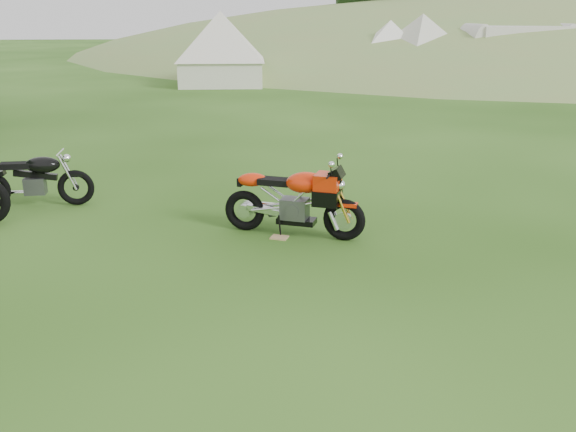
{
  "coord_description": "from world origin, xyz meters",
  "views": [
    {
      "loc": [
        -0.47,
        -6.23,
        2.91
      ],
      "look_at": [
        -0.03,
        0.4,
        0.75
      ],
      "focal_mm": 40.0,
      "sensor_mm": 36.0,
      "label": 1
    }
  ],
  "objects_px": {
    "tent_left": "(221,49)",
    "sport_motorcycle": "(293,195)",
    "tent_mid": "(390,48)",
    "tent_right": "(421,47)",
    "vintage_moto_c": "(33,178)",
    "plywood_board": "(279,237)",
    "caravan": "(516,52)"
  },
  "relations": [
    {
      "from": "plywood_board",
      "to": "tent_right",
      "type": "height_order",
      "value": "tent_right"
    },
    {
      "from": "tent_left",
      "to": "caravan",
      "type": "relative_size",
      "value": 0.66
    },
    {
      "from": "plywood_board",
      "to": "tent_mid",
      "type": "bearing_deg",
      "value": 73.85
    },
    {
      "from": "tent_left",
      "to": "tent_right",
      "type": "xyz_separation_m",
      "value": [
        8.47,
        1.76,
        -0.03
      ]
    },
    {
      "from": "sport_motorcycle",
      "to": "vintage_moto_c",
      "type": "height_order",
      "value": "sport_motorcycle"
    },
    {
      "from": "tent_right",
      "to": "tent_mid",
      "type": "bearing_deg",
      "value": 131.13
    },
    {
      "from": "tent_left",
      "to": "tent_mid",
      "type": "height_order",
      "value": "tent_left"
    },
    {
      "from": "plywood_board",
      "to": "tent_right",
      "type": "xyz_separation_m",
      "value": [
        7.15,
        19.83,
        1.33
      ]
    },
    {
      "from": "tent_left",
      "to": "caravan",
      "type": "xyz_separation_m",
      "value": [
        12.49,
        1.34,
        -0.25
      ]
    },
    {
      "from": "plywood_board",
      "to": "vintage_moto_c",
      "type": "height_order",
      "value": "vintage_moto_c"
    },
    {
      "from": "sport_motorcycle",
      "to": "tent_left",
      "type": "xyz_separation_m",
      "value": [
        -1.51,
        17.95,
        0.82
      ]
    },
    {
      "from": "vintage_moto_c",
      "to": "tent_left",
      "type": "xyz_separation_m",
      "value": [
        2.35,
        16.4,
        0.92
      ]
    },
    {
      "from": "plywood_board",
      "to": "tent_mid",
      "type": "xyz_separation_m",
      "value": [
        5.91,
        20.41,
        1.25
      ]
    },
    {
      "from": "tent_left",
      "to": "sport_motorcycle",
      "type": "bearing_deg",
      "value": -84.52
    },
    {
      "from": "tent_mid",
      "to": "tent_right",
      "type": "bearing_deg",
      "value": -21.09
    },
    {
      "from": "tent_left",
      "to": "tent_mid",
      "type": "bearing_deg",
      "value": 18.6
    },
    {
      "from": "sport_motorcycle",
      "to": "tent_mid",
      "type": "bearing_deg",
      "value": 95.11
    },
    {
      "from": "plywood_board",
      "to": "tent_mid",
      "type": "distance_m",
      "value": 21.29
    },
    {
      "from": "tent_left",
      "to": "vintage_moto_c",
      "type": "bearing_deg",
      "value": -97.48
    },
    {
      "from": "tent_right",
      "to": "tent_left",
      "type": "bearing_deg",
      "value": 167.98
    },
    {
      "from": "tent_left",
      "to": "tent_mid",
      "type": "distance_m",
      "value": 7.6
    },
    {
      "from": "tent_mid",
      "to": "tent_right",
      "type": "distance_m",
      "value": 1.37
    },
    {
      "from": "sport_motorcycle",
      "to": "caravan",
      "type": "xyz_separation_m",
      "value": [
        10.98,
        19.28,
        0.57
      ]
    },
    {
      "from": "sport_motorcycle",
      "to": "tent_right",
      "type": "relative_size",
      "value": 0.6
    },
    {
      "from": "caravan",
      "to": "plywood_board",
      "type": "bearing_deg",
      "value": -125.04
    },
    {
      "from": "tent_left",
      "to": "tent_right",
      "type": "relative_size",
      "value": 1.03
    },
    {
      "from": "vintage_moto_c",
      "to": "tent_right",
      "type": "relative_size",
      "value": 0.56
    },
    {
      "from": "tent_mid",
      "to": "plywood_board",
      "type": "bearing_deg",
      "value": -102.11
    },
    {
      "from": "vintage_moto_c",
      "to": "plywood_board",
      "type": "bearing_deg",
      "value": -27.84
    },
    {
      "from": "vintage_moto_c",
      "to": "tent_right",
      "type": "height_order",
      "value": "tent_right"
    },
    {
      "from": "sport_motorcycle",
      "to": "plywood_board",
      "type": "distance_m",
      "value": 0.59
    },
    {
      "from": "tent_left",
      "to": "tent_right",
      "type": "height_order",
      "value": "tent_left"
    }
  ]
}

